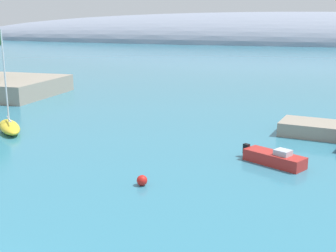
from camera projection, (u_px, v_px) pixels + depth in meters
name	position (u px, v px, depth m)	size (l,w,h in m)	color
distant_ridge	(277.00, 42.00, 203.08)	(343.96, 66.53, 27.71)	gray
sailboat_yellow_near_shore	(9.00, 126.00, 41.19)	(5.22, 5.29, 9.51)	yellow
motorboat_red_foreground	(274.00, 158.00, 32.01)	(4.87, 3.61, 1.27)	red
mooring_buoy_red	(142.00, 180.00, 27.94)	(0.70, 0.70, 0.70)	red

